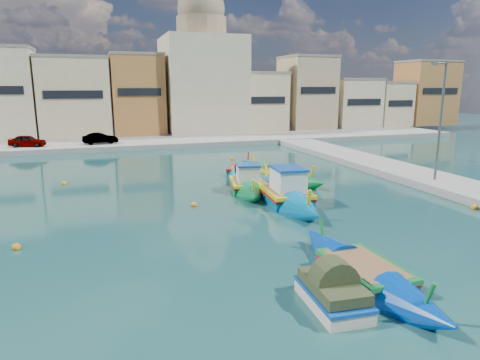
{
  "coord_description": "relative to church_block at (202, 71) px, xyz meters",
  "views": [
    {
      "loc": [
        -3.27,
        -16.07,
        6.56
      ],
      "look_at": [
        4.0,
        6.0,
        1.4
      ],
      "focal_mm": 32.0,
      "sensor_mm": 36.0,
      "label": 1
    }
  ],
  "objects": [
    {
      "name": "ground",
      "position": [
        -10.0,
        -40.0,
        -8.41
      ],
      "size": [
        160.0,
        160.0,
        0.0
      ],
      "primitive_type": "plane",
      "color": "#174446",
      "rests_on": "ground"
    },
    {
      "name": "luzzu_cyan_mid",
      "position": [
        -3.21,
        -26.12,
        -8.17
      ],
      "size": [
        5.2,
        7.5,
        2.24
      ],
      "color": "#007F9F",
      "rests_on": "ground"
    },
    {
      "name": "church_block",
      "position": [
        0.0,
        0.0,
        0.0
      ],
      "size": [
        10.0,
        10.0,
        19.1
      ],
      "color": "beige",
      "rests_on": "ground"
    },
    {
      "name": "north_quay",
      "position": [
        -10.0,
        -8.0,
        -8.11
      ],
      "size": [
        80.0,
        8.0,
        0.6
      ],
      "primitive_type": "cube",
      "color": "gray",
      "rests_on": "ground"
    },
    {
      "name": "tender_near",
      "position": [
        -6.92,
        -45.73,
        -8.0
      ],
      "size": [
        1.64,
        2.8,
        1.34
      ],
      "color": "beige",
      "rests_on": "ground"
    },
    {
      "name": "luzzu_turquoise_cabin",
      "position": [
        -3.4,
        -34.3,
        -8.01
      ],
      "size": [
        3.11,
        10.34,
        3.27
      ],
      "color": "#00669B",
      "rests_on": "ground"
    },
    {
      "name": "luzzu_blue_south",
      "position": [
        -5.0,
        -44.55,
        -8.16
      ],
      "size": [
        2.02,
        8.27,
        2.38
      ],
      "color": "#003BA6",
      "rests_on": "ground"
    },
    {
      "name": "north_townhouses",
      "position": [
        -3.32,
        -0.64,
        -3.41
      ],
      "size": [
        83.2,
        7.87,
        10.19
      ],
      "color": "beige",
      "rests_on": "ground"
    },
    {
      "name": "luzzu_green",
      "position": [
        -1.43,
        -29.19,
        -8.13
      ],
      "size": [
        4.76,
        8.56,
        2.62
      ],
      "color": "#0A7130",
      "rests_on": "ground"
    },
    {
      "name": "luzzu_blue_cabin",
      "position": [
        -4.57,
        -31.11,
        -8.07
      ],
      "size": [
        3.43,
        7.97,
        2.74
      ],
      "color": "#0B763B",
      "rests_on": "ground"
    },
    {
      "name": "quay_street_lamp",
      "position": [
        7.44,
        -34.0,
        -4.07
      ],
      "size": [
        1.18,
        0.16,
        8.0
      ],
      "color": "#595B60",
      "rests_on": "ground"
    },
    {
      "name": "mooring_buoys",
      "position": [
        -7.11,
        -33.69,
        -8.33
      ],
      "size": [
        22.94,
        26.97,
        0.36
      ],
      "color": "orange",
      "rests_on": "ground"
    }
  ]
}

